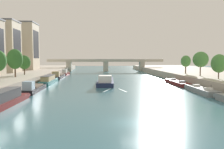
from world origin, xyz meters
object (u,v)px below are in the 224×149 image
Objects in this scene: barge_midriver at (106,81)px; tree_right_past_mid at (186,61)px; moored_boat_left_upstream at (5,99)px; tree_right_midway at (219,63)px; moored_boat_right_lone at (201,90)px; moored_boat_left_downstream at (49,80)px; tree_left_midway at (24,62)px; moored_boat_left_second at (58,76)px; tree_right_second at (201,59)px; moored_boat_left_near at (34,88)px; moored_boat_left_midway at (66,73)px; moored_boat_right_far at (177,83)px; tree_left_second at (15,59)px; bridge_far at (106,63)px.

tree_right_past_mid reaches higher than barge_midriver.
moored_boat_left_upstream is 47.98m from tree_right_midway.
moored_boat_right_lone is 2.30× the size of tree_right_midway.
tree_left_midway reaches higher than moored_boat_left_downstream.
tree_right_second is (44.49, -21.75, 6.30)m from moored_boat_left_second.
moored_boat_left_near is 34.42m from moored_boat_left_second.
moored_boat_left_second reaches higher than moored_boat_left_downstream.
moored_boat_left_midway is 52.31m from tree_right_past_mid.
moored_boat_left_near reaches higher than moored_boat_right_lone.
moored_boat_left_downstream is at bearing 152.02° from moored_boat_right_lone.
tree_right_second is (27.35, -2.36, 6.31)m from barge_midriver.
moored_boat_left_downstream is 1.14× the size of moored_boat_right_lone.
moored_boat_left_downstream is at bearing 175.55° from tree_right_second.
tree_right_second is at bearing 32.37° from moored_boat_left_upstream.
moored_boat_right_far is 13.29m from tree_right_past_mid.
moored_boat_left_near is 0.84× the size of moored_boat_right_far.
moored_boat_left_upstream is 38.98m from moored_boat_right_lone.
tree_left_second is (-44.95, -1.64, 6.75)m from moored_boat_right_far.
moored_boat_left_second is (-0.51, 34.42, 0.08)m from moored_boat_left_near.
tree_right_midway reaches higher than bridge_far.
tree_right_past_mid reaches higher than moored_boat_left_midway.
tree_left_midway is 0.98× the size of tree_right_midway.
tree_left_midway reaches higher than moored_boat_right_far.
moored_boat_left_second is at bearing 144.32° from tree_right_midway.
moored_boat_left_upstream is at bearing -101.16° from bridge_far.
tree_left_second is at bearing -178.16° from tree_right_second.
barge_midriver is at bearing -3.66° from moored_boat_left_downstream.
barge_midriver is at bearing -91.69° from bridge_far.
moored_boat_right_far is at bearing -6.64° from barge_midriver.
moored_boat_left_downstream is 0.24× the size of bridge_far.
moored_boat_right_lone is at bearing -55.85° from moored_boat_left_midway.
tree_left_second is 1.25× the size of tree_right_past_mid.
moored_boat_left_upstream is 15.37m from moored_boat_left_near.
moored_boat_right_lone is at bearing -113.55° from tree_right_second.
tree_right_second reaches higher than bridge_far.
tree_right_second is 0.11× the size of bridge_far.
moored_boat_right_lone is 18.88m from tree_right_second.
moored_boat_left_midway is 34.51m from bridge_far.
tree_right_past_mid is at bearing 57.54° from moored_boat_right_far.
moored_boat_right_lone is at bearing 17.64° from moored_boat_left_upstream.
moored_boat_left_downstream is 44.34m from tree_right_past_mid.
tree_right_midway is (44.07, -13.65, 5.20)m from moored_boat_left_downstream.
moored_boat_left_second is 2.77× the size of tree_right_midway.
moored_boat_left_midway is at bearing 88.64° from moored_boat_left_second.
tree_right_midway is at bearing -55.83° from moored_boat_right_far.
tree_right_past_mid is at bearing 27.53° from moored_boat_left_near.
moored_boat_left_midway is at bearing 134.11° from moored_boat_right_far.
tree_right_midway reaches higher than moored_boat_left_midway.
moored_boat_left_second is 2.24× the size of tree_left_second.
tree_left_second is at bearing 125.56° from moored_boat_left_near.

